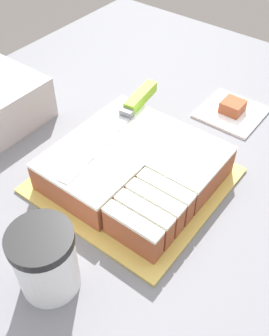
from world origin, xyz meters
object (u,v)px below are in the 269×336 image
at_px(cake_board, 134,181).
at_px(brownie, 233,107).
at_px(coffee_cup, 46,260).
at_px(cake, 134,166).
at_px(knife, 131,108).

xyz_separation_m(cake_board, brownie, (0.29, -0.04, 0.02)).
relative_size(cake_board, coffee_cup, 2.68).
bearing_deg(cake_board, cake, 46.56).
bearing_deg(cake_board, coffee_cup, -173.74).
bearing_deg(brownie, coffee_cup, 177.99).
relative_size(coffee_cup, brownie, 2.51).
height_order(cake_board, brownie, brownie).
relative_size(cake_board, knife, 1.00).
relative_size(cake, brownie, 5.75).
bearing_deg(knife, coffee_cup, 10.42).
distance_m(knife, brownie, 0.24).
xyz_separation_m(coffee_cup, brownie, (0.53, -0.02, -0.04)).
bearing_deg(cake_board, knife, 40.23).
distance_m(cake, brownie, 0.30).
relative_size(knife, coffee_cup, 2.67).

